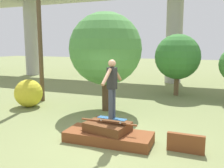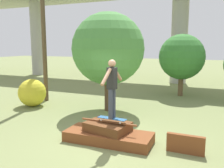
{
  "view_description": "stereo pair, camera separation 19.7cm",
  "coord_description": "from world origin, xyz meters",
  "px_view_note": "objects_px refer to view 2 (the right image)",
  "views": [
    {
      "loc": [
        2.53,
        -6.01,
        2.65
      ],
      "look_at": [
        0.1,
        0.02,
        1.61
      ],
      "focal_mm": 40.0,
      "sensor_mm": 36.0,
      "label": 1
    },
    {
      "loc": [
        2.71,
        -5.93,
        2.65
      ],
      "look_at": [
        0.1,
        0.02,
        1.61
      ],
      "focal_mm": 40.0,
      "sensor_mm": 36.0,
      "label": 2
    }
  ],
  "objects_px": {
    "skateboard": "(112,119)",
    "tree_behind_left": "(182,57)",
    "utility_pole": "(42,0)",
    "bush_yellow_flowering": "(32,93)",
    "tree_mid_back": "(108,49)",
    "skater": "(112,85)"
  },
  "relations": [
    {
      "from": "tree_mid_back",
      "to": "skater",
      "type": "bearing_deg",
      "value": -63.69
    },
    {
      "from": "skater",
      "to": "tree_behind_left",
      "type": "distance_m",
      "value": 7.23
    },
    {
      "from": "skater",
      "to": "tree_mid_back",
      "type": "bearing_deg",
      "value": 116.31
    },
    {
      "from": "skater",
      "to": "tree_behind_left",
      "type": "bearing_deg",
      "value": 84.08
    },
    {
      "from": "skater",
      "to": "skateboard",
      "type": "bearing_deg",
      "value": -90.0
    },
    {
      "from": "skateboard",
      "to": "tree_mid_back",
      "type": "height_order",
      "value": "tree_mid_back"
    },
    {
      "from": "skateboard",
      "to": "bush_yellow_flowering",
      "type": "distance_m",
      "value": 5.31
    },
    {
      "from": "skateboard",
      "to": "tree_mid_back",
      "type": "relative_size",
      "value": 0.21
    },
    {
      "from": "utility_pole",
      "to": "bush_yellow_flowering",
      "type": "height_order",
      "value": "utility_pole"
    },
    {
      "from": "tree_behind_left",
      "to": "skater",
      "type": "bearing_deg",
      "value": -95.92
    },
    {
      "from": "tree_behind_left",
      "to": "tree_mid_back",
      "type": "height_order",
      "value": "tree_mid_back"
    },
    {
      "from": "tree_behind_left",
      "to": "utility_pole",
      "type": "bearing_deg",
      "value": -146.71
    },
    {
      "from": "skater",
      "to": "tree_behind_left",
      "type": "relative_size",
      "value": 0.5
    },
    {
      "from": "skateboard",
      "to": "bush_yellow_flowering",
      "type": "relative_size",
      "value": 0.7
    },
    {
      "from": "bush_yellow_flowering",
      "to": "tree_mid_back",
      "type": "bearing_deg",
      "value": 11.42
    },
    {
      "from": "skateboard",
      "to": "tree_behind_left",
      "type": "height_order",
      "value": "tree_behind_left"
    },
    {
      "from": "utility_pole",
      "to": "tree_mid_back",
      "type": "distance_m",
      "value": 4.1
    },
    {
      "from": "skater",
      "to": "bush_yellow_flowering",
      "type": "height_order",
      "value": "skater"
    },
    {
      "from": "skater",
      "to": "utility_pole",
      "type": "xyz_separation_m",
      "value": [
        -4.93,
        3.45,
        3.03
      ]
    },
    {
      "from": "tree_mid_back",
      "to": "bush_yellow_flowering",
      "type": "xyz_separation_m",
      "value": [
        -3.3,
        -0.67,
        -1.88
      ]
    },
    {
      "from": "skateboard",
      "to": "tree_behind_left",
      "type": "xyz_separation_m",
      "value": [
        0.74,
        7.18,
        1.34
      ]
    },
    {
      "from": "skateboard",
      "to": "skater",
      "type": "xyz_separation_m",
      "value": [
        0.0,
        0.0,
        0.92
      ]
    }
  ]
}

